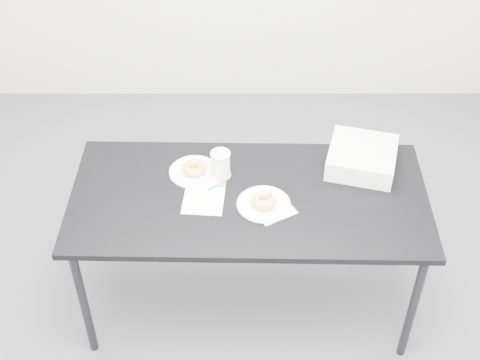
{
  "coord_description": "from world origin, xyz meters",
  "views": [
    {
      "loc": [
        0.06,
        -2.37,
        2.97
      ],
      "look_at": [
        0.06,
        0.02,
        0.85
      ],
      "focal_mm": 50.0,
      "sensor_mm": 36.0,
      "label": 1
    }
  ],
  "objects_px": {
    "plate_near": "(264,204)",
    "bakery_box": "(362,157)",
    "table": "(249,204)",
    "donut_near": "(264,200)",
    "plate_far": "(194,172)",
    "donut_far": "(194,168)",
    "coffee_cup": "(221,164)",
    "pen": "(217,185)",
    "scorecard": "(204,197)"
  },
  "relations": [
    {
      "from": "plate_near",
      "to": "bakery_box",
      "type": "height_order",
      "value": "bakery_box"
    },
    {
      "from": "table",
      "to": "donut_near",
      "type": "height_order",
      "value": "donut_near"
    },
    {
      "from": "plate_near",
      "to": "plate_far",
      "type": "bearing_deg",
      "value": 145.01
    },
    {
      "from": "plate_far",
      "to": "donut_far",
      "type": "bearing_deg",
      "value": 0.0
    },
    {
      "from": "coffee_cup",
      "to": "donut_far",
      "type": "bearing_deg",
      "value": 172.15
    },
    {
      "from": "table",
      "to": "plate_near",
      "type": "bearing_deg",
      "value": -43.85
    },
    {
      "from": "table",
      "to": "pen",
      "type": "distance_m",
      "value": 0.18
    },
    {
      "from": "plate_far",
      "to": "coffee_cup",
      "type": "xyz_separation_m",
      "value": [
        0.13,
        -0.02,
        0.07
      ]
    },
    {
      "from": "plate_far",
      "to": "donut_far",
      "type": "height_order",
      "value": "donut_far"
    },
    {
      "from": "plate_near",
      "to": "coffee_cup",
      "type": "distance_m",
      "value": 0.31
    },
    {
      "from": "bakery_box",
      "to": "donut_near",
      "type": "bearing_deg",
      "value": -135.1
    },
    {
      "from": "coffee_cup",
      "to": "scorecard",
      "type": "bearing_deg",
      "value": -115.17
    },
    {
      "from": "table",
      "to": "plate_near",
      "type": "relative_size",
      "value": 6.81
    },
    {
      "from": "donut_near",
      "to": "bakery_box",
      "type": "distance_m",
      "value": 0.58
    },
    {
      "from": "donut_near",
      "to": "plate_far",
      "type": "xyz_separation_m",
      "value": [
        -0.34,
        0.24,
        -0.03
      ]
    },
    {
      "from": "donut_near",
      "to": "coffee_cup",
      "type": "distance_m",
      "value": 0.3
    },
    {
      "from": "bakery_box",
      "to": "pen",
      "type": "bearing_deg",
      "value": -153.05
    },
    {
      "from": "plate_near",
      "to": "plate_far",
      "type": "distance_m",
      "value": 0.42
    },
    {
      "from": "pen",
      "to": "donut_near",
      "type": "height_order",
      "value": "donut_near"
    },
    {
      "from": "pen",
      "to": "bakery_box",
      "type": "xyz_separation_m",
      "value": [
        0.72,
        0.15,
        0.05
      ]
    },
    {
      "from": "scorecard",
      "to": "donut_far",
      "type": "height_order",
      "value": "donut_far"
    },
    {
      "from": "scorecard",
      "to": "coffee_cup",
      "type": "distance_m",
      "value": 0.19
    },
    {
      "from": "table",
      "to": "donut_far",
      "type": "relative_size",
      "value": 14.84
    },
    {
      "from": "scorecard",
      "to": "coffee_cup",
      "type": "height_order",
      "value": "coffee_cup"
    },
    {
      "from": "donut_near",
      "to": "donut_far",
      "type": "distance_m",
      "value": 0.42
    },
    {
      "from": "plate_near",
      "to": "bakery_box",
      "type": "relative_size",
      "value": 0.78
    },
    {
      "from": "plate_near",
      "to": "donut_far",
      "type": "height_order",
      "value": "donut_far"
    },
    {
      "from": "plate_far",
      "to": "coffee_cup",
      "type": "bearing_deg",
      "value": -7.85
    },
    {
      "from": "pen",
      "to": "donut_near",
      "type": "relative_size",
      "value": 0.95
    },
    {
      "from": "donut_near",
      "to": "coffee_cup",
      "type": "xyz_separation_m",
      "value": [
        -0.21,
        0.22,
        0.04
      ]
    },
    {
      "from": "plate_far",
      "to": "bakery_box",
      "type": "height_order",
      "value": "bakery_box"
    },
    {
      "from": "table",
      "to": "bakery_box",
      "type": "height_order",
      "value": "bakery_box"
    },
    {
      "from": "coffee_cup",
      "to": "bakery_box",
      "type": "distance_m",
      "value": 0.71
    },
    {
      "from": "plate_far",
      "to": "donut_far",
      "type": "distance_m",
      "value": 0.02
    },
    {
      "from": "table",
      "to": "plate_far",
      "type": "xyz_separation_m",
      "value": [
        -0.27,
        0.17,
        0.06
      ]
    },
    {
      "from": "table",
      "to": "scorecard",
      "type": "xyz_separation_m",
      "value": [
        -0.22,
        -0.01,
        0.06
      ]
    },
    {
      "from": "donut_near",
      "to": "plate_far",
      "type": "height_order",
      "value": "donut_near"
    },
    {
      "from": "scorecard",
      "to": "donut_far",
      "type": "bearing_deg",
      "value": 111.29
    },
    {
      "from": "pen",
      "to": "plate_far",
      "type": "relative_size",
      "value": 0.46
    },
    {
      "from": "plate_near",
      "to": "pen",
      "type": "bearing_deg",
      "value": 149.06
    },
    {
      "from": "plate_near",
      "to": "scorecard",
      "type": "bearing_deg",
      "value": 169.08
    },
    {
      "from": "table",
      "to": "pen",
      "type": "relative_size",
      "value": 15.29
    },
    {
      "from": "donut_far",
      "to": "coffee_cup",
      "type": "height_order",
      "value": "coffee_cup"
    },
    {
      "from": "pen",
      "to": "plate_far",
      "type": "height_order",
      "value": "pen"
    },
    {
      "from": "table",
      "to": "donut_near",
      "type": "relative_size",
      "value": 14.5
    },
    {
      "from": "plate_far",
      "to": "table",
      "type": "bearing_deg",
      "value": -31.99
    },
    {
      "from": "pen",
      "to": "plate_near",
      "type": "relative_size",
      "value": 0.45
    },
    {
      "from": "pen",
      "to": "bakery_box",
      "type": "distance_m",
      "value": 0.74
    },
    {
      "from": "plate_far",
      "to": "coffee_cup",
      "type": "height_order",
      "value": "coffee_cup"
    },
    {
      "from": "plate_near",
      "to": "donut_near",
      "type": "bearing_deg",
      "value": 90.0
    }
  ]
}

